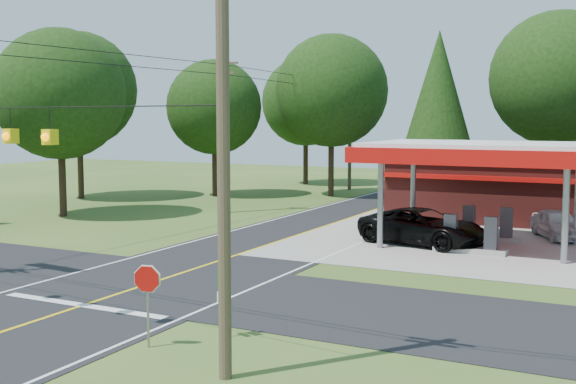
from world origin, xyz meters
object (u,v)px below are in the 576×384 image
at_px(gas_canopy, 481,156).
at_px(octagonal_stop_sign, 147,286).
at_px(suv_car, 423,227).
at_px(sedan_car, 558,224).

height_order(gas_canopy, octagonal_stop_sign, gas_canopy).
height_order(gas_canopy, suv_car, gas_canopy).
relative_size(gas_canopy, sedan_car, 2.50).
relative_size(gas_canopy, octagonal_stop_sign, 4.75).
bearing_deg(octagonal_stop_sign, suv_car, 83.76).
xyz_separation_m(gas_canopy, octagonal_stop_sign, (-4.50, -19.01, -2.61)).
bearing_deg(octagonal_stop_sign, sedan_car, 71.95).
bearing_deg(octagonal_stop_sign, gas_canopy, 76.69).
relative_size(sedan_car, octagonal_stop_sign, 1.90).
distance_m(gas_canopy, sedan_car, 6.13).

